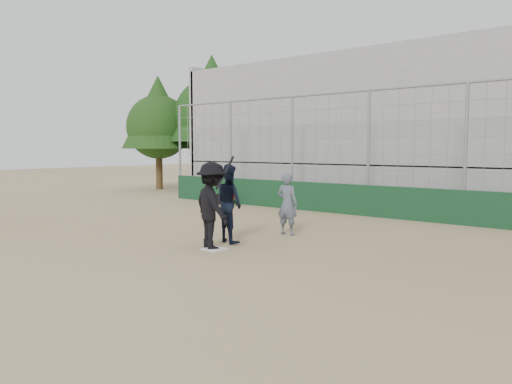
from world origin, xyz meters
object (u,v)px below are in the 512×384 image
Objects in this scene: batter_at_plate at (212,206)px; umpire at (287,207)px; catcher_crouched at (229,216)px; equipment_bag at (222,200)px.

umpire is at bearing 85.41° from batter_at_plate.
umpire is (0.43, 1.68, 0.10)m from catcher_crouched.
batter_at_plate is 2.35× the size of equipment_bag.
catcher_crouched reaches higher than equipment_bag.
catcher_crouched is 1.73m from umpire.
equipment_bag is (-5.59, 5.59, -0.43)m from catcher_crouched.
equipment_bag is (-6.02, 3.91, -0.52)m from umpire.
umpire is 7.20m from equipment_bag.
umpire is at bearing 75.62° from catcher_crouched.
batter_at_plate reaches higher than equipment_bag.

